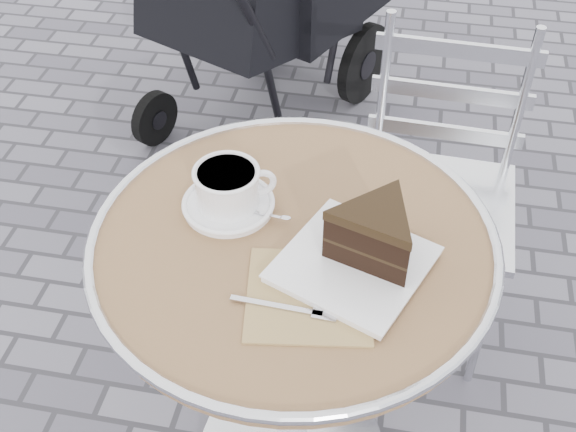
% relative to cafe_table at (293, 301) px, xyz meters
% --- Properties ---
extents(cafe_table, '(0.72, 0.72, 0.74)m').
position_rel_cafe_table_xyz_m(cafe_table, '(0.00, 0.00, 0.00)').
color(cafe_table, silver).
rests_on(cafe_table, ground).
extents(cappuccino_set, '(0.19, 0.16, 0.08)m').
position_rel_cafe_table_xyz_m(cappuccino_set, '(-0.13, 0.06, 0.20)').
color(cappuccino_set, white).
rests_on(cappuccino_set, cafe_table).
extents(cake_plate_set, '(0.36, 0.33, 0.12)m').
position_rel_cafe_table_xyz_m(cake_plate_set, '(0.13, -0.04, 0.22)').
color(cake_plate_set, '#A28159').
rests_on(cake_plate_set, cafe_table).
extents(bistro_chair, '(0.40, 0.40, 0.85)m').
position_rel_cafe_table_xyz_m(bistro_chair, '(0.26, 0.55, -0.04)').
color(bistro_chair, silver).
rests_on(bistro_chair, ground).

